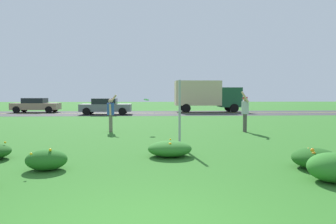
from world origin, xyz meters
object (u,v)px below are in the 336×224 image
Objects in this scene: frisbee_pale_blue at (146,100)px; car_gray_center_left at (106,106)px; sign_post_near_path at (180,114)px; box_truck_dark_green at (206,95)px; person_thrower_blue_shirt at (111,112)px; person_catcher_red_cap_gray_shirt at (245,110)px; car_tan_leftmost at (36,105)px.

car_gray_center_left is (-3.90, 12.78, -0.80)m from frisbee_pale_blue.
sign_post_near_path is 0.34× the size of box_truck_dark_green.
person_thrower_blue_shirt is 0.40× the size of car_gray_center_left.
person_catcher_red_cap_gray_shirt is 0.43× the size of car_tan_leftmost.
box_truck_dark_green is at bearing -0.00° from car_tan_leftmost.
car_tan_leftmost is (-9.70, 16.27, -0.22)m from person_thrower_blue_shirt.
car_tan_leftmost is 8.29m from car_gray_center_left.
person_thrower_blue_shirt is 0.92× the size of person_catcher_red_cap_gray_shirt.
sign_post_near_path is 4.51m from frisbee_pale_blue.
frisbee_pale_blue is (1.71, -0.03, 0.59)m from person_thrower_blue_shirt.
sign_post_near_path is at bearing -58.57° from car_tan_leftmost.
person_thrower_blue_shirt is 6.63× the size of frisbee_pale_blue.
person_catcher_red_cap_gray_shirt is at bearing -4.23° from frisbee_pale_blue.
person_catcher_red_cap_gray_shirt is (6.42, -0.38, 0.08)m from person_thrower_blue_shirt.
sign_post_near_path reaches higher than frisbee_pale_blue.
frisbee_pale_blue is 19.91m from car_tan_leftmost.
person_catcher_red_cap_gray_shirt is 15.71m from car_gray_center_left.
person_thrower_blue_shirt is at bearing -59.21° from car_tan_leftmost.
box_truck_dark_green is (1.15, 16.65, 0.77)m from person_catcher_red_cap_gray_shirt.
car_gray_center_left is 10.43m from box_truck_dark_green.
frisbee_pale_blue is at bearing -73.02° from car_gray_center_left.
person_thrower_blue_shirt is at bearing 123.74° from sign_post_near_path.
car_gray_center_left is 0.67× the size of box_truck_dark_green.
sign_post_near_path is 5.30m from person_catcher_red_cap_gray_shirt.
person_catcher_red_cap_gray_shirt is (3.50, 3.98, -0.11)m from sign_post_near_path.
person_thrower_blue_shirt is 17.96m from box_truck_dark_green.
car_gray_center_left is at bearing -160.16° from box_truck_dark_green.
person_thrower_blue_shirt reaches higher than frisbee_pale_blue.
person_catcher_red_cap_gray_shirt is at bearing 48.65° from sign_post_near_path.
box_truck_dark_green is (4.65, 20.63, 0.67)m from sign_post_near_path.
person_catcher_red_cap_gray_shirt is 23.17m from car_tan_leftmost.
sign_post_near_path is at bearing -56.26° from person_thrower_blue_shirt.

